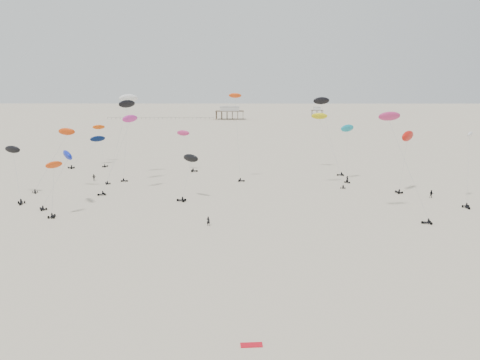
{
  "coord_description": "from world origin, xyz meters",
  "views": [
    {
      "loc": [
        0.79,
        -2.41,
        25.46
      ],
      "look_at": [
        0.0,
        88.0,
        7.0
      ],
      "focal_mm": 35.0,
      "sensor_mm": 36.0,
      "label": 1
    }
  ],
  "objects_px": {
    "pavilion_small": "(317,112)",
    "spectator_0": "(208,226)",
    "rig_4": "(15,165)",
    "rig_9": "(323,126)",
    "pavilion_main": "(230,114)",
    "rig_0": "(60,143)"
  },
  "relations": [
    {
      "from": "pavilion_small",
      "to": "spectator_0",
      "type": "xyz_separation_m",
      "value": [
        -65.78,
        -299.76,
        -3.49
      ]
    },
    {
      "from": "rig_4",
      "to": "rig_9",
      "type": "relative_size",
      "value": 0.73
    },
    {
      "from": "rig_9",
      "to": "spectator_0",
      "type": "xyz_separation_m",
      "value": [
        -30.42,
        -58.87,
        -13.21
      ]
    },
    {
      "from": "rig_9",
      "to": "pavilion_small",
      "type": "bearing_deg",
      "value": -13.69
    },
    {
      "from": "pavilion_main",
      "to": "pavilion_small",
      "type": "bearing_deg",
      "value": 23.2
    },
    {
      "from": "rig_0",
      "to": "rig_4",
      "type": "height_order",
      "value": "rig_0"
    },
    {
      "from": "pavilion_main",
      "to": "rig_0",
      "type": "xyz_separation_m",
      "value": [
        -33.93,
        -239.61,
        7.29
      ]
    },
    {
      "from": "rig_9",
      "to": "spectator_0",
      "type": "bearing_deg",
      "value": 147.34
    },
    {
      "from": "pavilion_main",
      "to": "rig_4",
      "type": "distance_m",
      "value": 251.25
    },
    {
      "from": "rig_4",
      "to": "rig_9",
      "type": "height_order",
      "value": "rig_9"
    },
    {
      "from": "rig_0",
      "to": "spectator_0",
      "type": "distance_m",
      "value": 49.97
    },
    {
      "from": "rig_4",
      "to": "rig_9",
      "type": "distance_m",
      "value": 84.8
    },
    {
      "from": "pavilion_small",
      "to": "rig_4",
      "type": "height_order",
      "value": "rig_4"
    },
    {
      "from": "spectator_0",
      "to": "rig_4",
      "type": "bearing_deg",
      "value": -10.4
    },
    {
      "from": "pavilion_main",
      "to": "pavilion_small",
      "type": "height_order",
      "value": "pavilion_main"
    },
    {
      "from": "pavilion_main",
      "to": "rig_4",
      "type": "relative_size",
      "value": 1.44
    },
    {
      "from": "rig_0",
      "to": "rig_9",
      "type": "height_order",
      "value": "rig_9"
    },
    {
      "from": "pavilion_main",
      "to": "rig_9",
      "type": "relative_size",
      "value": 1.06
    },
    {
      "from": "pavilion_main",
      "to": "spectator_0",
      "type": "xyz_separation_m",
      "value": [
        4.22,
        -269.76,
        -4.22
      ]
    },
    {
      "from": "spectator_0",
      "to": "pavilion_small",
      "type": "bearing_deg",
      "value": -87.1
    },
    {
      "from": "rig_4",
      "to": "spectator_0",
      "type": "relative_size",
      "value": 7.19
    },
    {
      "from": "spectator_0",
      "to": "pavilion_main",
      "type": "bearing_deg",
      "value": -73.82
    }
  ]
}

